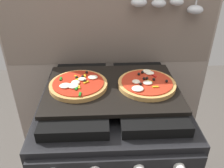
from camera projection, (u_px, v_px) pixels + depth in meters
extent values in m
cube|color=gray|center=(109.00, 77.00, 1.31)|extent=(1.10, 0.03, 1.55)
cube|color=gray|center=(109.00, 10.00, 1.11)|extent=(1.08, 0.00, 0.56)
ellipsoid|color=silver|center=(139.00, 2.00, 1.07)|extent=(0.08, 0.06, 0.04)
ellipsoid|color=silver|center=(159.00, 3.00, 1.08)|extent=(0.07, 0.06, 0.04)
ellipsoid|color=silver|center=(177.00, 2.00, 1.08)|extent=(0.07, 0.06, 0.04)
ellipsoid|color=silver|center=(195.00, 10.00, 1.10)|extent=(0.08, 0.07, 0.04)
cube|color=black|center=(112.00, 166.00, 1.20)|extent=(0.60, 0.60, 0.86)
cube|color=black|center=(112.00, 99.00, 0.99)|extent=(0.59, 0.59, 0.01)
cube|color=black|center=(79.00, 94.00, 0.97)|extent=(0.24, 0.51, 0.04)
cube|color=black|center=(145.00, 93.00, 0.98)|extent=(0.24, 0.51, 0.04)
cube|color=black|center=(117.00, 166.00, 0.75)|extent=(0.58, 0.02, 0.07)
cube|color=black|center=(112.00, 88.00, 0.96)|extent=(0.54, 0.38, 0.02)
cylinder|color=#C18947|center=(78.00, 85.00, 0.94)|extent=(0.24, 0.24, 0.02)
cylinder|color=#AD2614|center=(78.00, 83.00, 0.94)|extent=(0.21, 0.21, 0.00)
ellipsoid|color=#F4EACC|center=(93.00, 77.00, 0.97)|extent=(0.04, 0.03, 0.01)
ellipsoid|color=#F4EACC|center=(82.00, 79.00, 0.95)|extent=(0.03, 0.03, 0.01)
ellipsoid|color=#F4EACC|center=(76.00, 83.00, 0.93)|extent=(0.03, 0.04, 0.01)
ellipsoid|color=#F4EACC|center=(73.00, 86.00, 0.91)|extent=(0.04, 0.04, 0.01)
ellipsoid|color=#F4EACC|center=(65.00, 86.00, 0.91)|extent=(0.05, 0.04, 0.01)
sphere|color=black|center=(77.00, 77.00, 0.96)|extent=(0.01, 0.01, 0.01)
cube|color=#19721E|center=(61.00, 79.00, 0.96)|extent=(0.01, 0.02, 0.00)
cube|color=gold|center=(76.00, 77.00, 0.97)|extent=(0.02, 0.02, 0.00)
sphere|color=black|center=(87.00, 72.00, 1.00)|extent=(0.01, 0.01, 0.01)
sphere|color=black|center=(83.00, 76.00, 0.97)|extent=(0.01, 0.01, 0.01)
cube|color=#19721E|center=(80.00, 94.00, 0.86)|extent=(0.01, 0.02, 0.00)
cube|color=gold|center=(85.00, 76.00, 0.98)|extent=(0.01, 0.02, 0.00)
cube|color=#19721E|center=(77.00, 88.00, 0.89)|extent=(0.01, 0.03, 0.00)
cube|color=gold|center=(79.00, 87.00, 0.90)|extent=(0.01, 0.03, 0.00)
cube|color=gold|center=(86.00, 82.00, 0.93)|extent=(0.02, 0.02, 0.00)
cube|color=gold|center=(78.00, 79.00, 0.95)|extent=(0.02, 0.02, 0.00)
sphere|color=black|center=(85.00, 81.00, 0.94)|extent=(0.01, 0.01, 0.01)
cylinder|color=tan|center=(147.00, 84.00, 0.95)|extent=(0.24, 0.24, 0.02)
cylinder|color=#B72D19|center=(147.00, 82.00, 0.95)|extent=(0.21, 0.21, 0.00)
ellipsoid|color=#F4EACC|center=(150.00, 73.00, 1.00)|extent=(0.04, 0.03, 0.01)
ellipsoid|color=#F4EACC|center=(148.00, 83.00, 0.93)|extent=(0.04, 0.03, 0.01)
ellipsoid|color=#F4EACC|center=(147.00, 71.00, 1.01)|extent=(0.04, 0.03, 0.01)
ellipsoid|color=#F4EACC|center=(138.00, 89.00, 0.89)|extent=(0.05, 0.04, 0.01)
ellipsoid|color=#F4EACC|center=(136.00, 82.00, 0.94)|extent=(0.03, 0.03, 0.01)
cube|color=red|center=(154.00, 76.00, 0.98)|extent=(0.02, 0.02, 0.00)
cube|color=gold|center=(155.00, 87.00, 0.90)|extent=(0.02, 0.01, 0.00)
sphere|color=black|center=(144.00, 79.00, 0.95)|extent=(0.01, 0.01, 0.01)
sphere|color=black|center=(142.00, 72.00, 1.00)|extent=(0.01, 0.01, 0.01)
cube|color=gold|center=(150.00, 81.00, 0.94)|extent=(0.02, 0.02, 0.00)
sphere|color=black|center=(154.00, 79.00, 0.95)|extent=(0.01, 0.01, 0.01)
sphere|color=black|center=(139.00, 74.00, 0.99)|extent=(0.01, 0.01, 0.01)
sphere|color=black|center=(147.00, 78.00, 0.96)|extent=(0.01, 0.01, 0.01)
sphere|color=black|center=(167.00, 81.00, 0.94)|extent=(0.01, 0.01, 0.01)
sphere|color=black|center=(141.00, 84.00, 0.92)|extent=(0.01, 0.01, 0.01)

